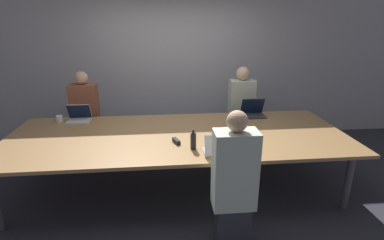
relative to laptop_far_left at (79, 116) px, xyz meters
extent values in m
plane|color=#2D2D38|center=(1.37, -0.67, -0.83)|extent=(24.00, 24.00, 0.00)
cube|color=#ADADB2|center=(1.37, 1.19, 0.57)|extent=(12.00, 0.06, 2.80)
cube|color=#9E7547|center=(1.37, -0.67, -0.09)|extent=(4.24, 1.66, 0.04)
cylinder|color=#4C4C51|center=(3.31, -1.32, -0.47)|extent=(0.08, 0.08, 0.72)
cylinder|color=#4C4C51|center=(-0.57, -0.02, -0.47)|extent=(0.08, 0.08, 0.72)
cylinder|color=#4C4C51|center=(3.31, -0.02, -0.47)|extent=(0.08, 0.08, 0.72)
cube|color=silver|center=(0.00, -0.04, -0.06)|extent=(0.31, 0.23, 0.02)
cube|color=silver|center=(0.00, 0.04, 0.06)|extent=(0.32, 0.11, 0.22)
cube|color=#0F1933|center=(0.00, 0.03, 0.06)|extent=(0.31, 0.11, 0.22)
cube|color=#2D2D38|center=(0.00, 0.36, -0.60)|extent=(0.32, 0.24, 0.45)
cube|color=brown|center=(0.00, 0.36, 0.00)|extent=(0.40, 0.24, 0.76)
sphere|color=tan|center=(0.00, 0.36, 0.48)|extent=(0.19, 0.19, 0.19)
cylinder|color=white|center=(-0.27, -0.01, -0.03)|extent=(0.09, 0.09, 0.09)
cube|color=silver|center=(1.80, -1.25, -0.06)|extent=(0.36, 0.21, 0.02)
cube|color=silver|center=(1.80, -1.34, 0.06)|extent=(0.37, 0.06, 0.22)
cube|color=black|center=(1.80, -1.33, 0.06)|extent=(0.36, 0.06, 0.21)
cube|color=#2D2D38|center=(1.83, -1.79, -0.60)|extent=(0.32, 0.24, 0.45)
cube|color=beige|center=(1.83, -1.79, 0.00)|extent=(0.40, 0.24, 0.76)
sphere|color=tan|center=(1.83, -1.79, 0.48)|extent=(0.19, 0.19, 0.19)
cylinder|color=white|center=(2.06, -1.20, -0.02)|extent=(0.09, 0.09, 0.10)
cylinder|color=black|center=(1.52, -1.13, 0.02)|extent=(0.07, 0.07, 0.18)
cylinder|color=black|center=(1.52, -1.13, 0.13)|extent=(0.03, 0.03, 0.04)
cube|color=#333338|center=(2.53, -0.06, -0.06)|extent=(0.34, 0.26, 0.02)
cube|color=#333338|center=(2.53, 0.03, 0.07)|extent=(0.34, 0.11, 0.24)
cube|color=#0F1933|center=(2.53, 0.02, 0.07)|extent=(0.34, 0.11, 0.24)
cube|color=#2D2D38|center=(2.47, 0.43, -0.60)|extent=(0.32, 0.24, 0.45)
cube|color=beige|center=(2.47, 0.43, 0.00)|extent=(0.40, 0.24, 0.76)
sphere|color=beige|center=(2.47, 0.43, 0.49)|extent=(0.21, 0.21, 0.21)
cube|color=black|center=(1.34, -0.94, -0.04)|extent=(0.09, 0.16, 0.05)
camera|label=1|loc=(1.20, -4.18, 1.32)|focal=28.00mm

